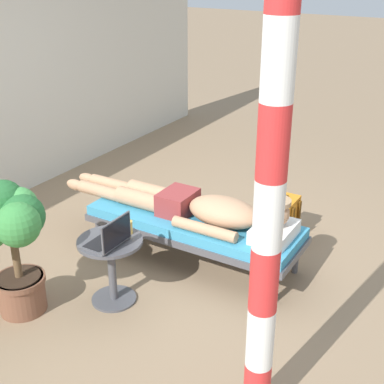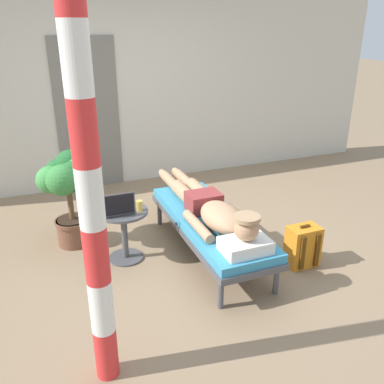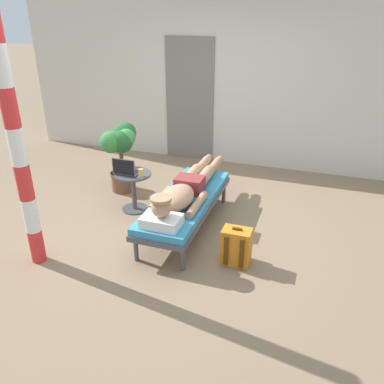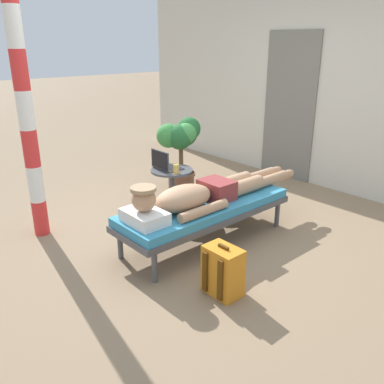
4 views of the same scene
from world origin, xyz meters
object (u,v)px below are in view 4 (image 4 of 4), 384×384
object	(u,v)px
person_reclining	(202,194)
backpack	(223,271)
potted_plant	(181,144)
laptop	(165,164)
side_table	(172,183)
drink_glass	(176,169)
lounge_chair	(205,209)
porch_post	(25,110)

from	to	relation	value
person_reclining	backpack	world-z (taller)	person_reclining
backpack	potted_plant	bearing A→B (deg)	148.08
laptop	potted_plant	bearing A→B (deg)	124.65
potted_plant	side_table	bearing A→B (deg)	-48.69
person_reclining	drink_glass	size ratio (longest dim) A/B	21.43
lounge_chair	drink_glass	world-z (taller)	drink_glass
person_reclining	potted_plant	distance (m)	1.48
lounge_chair	potted_plant	size ratio (longest dim) A/B	1.84
lounge_chair	potted_plant	xyz separation A→B (m)	(-1.25, 0.74, 0.31)
laptop	porch_post	bearing A→B (deg)	-106.32
drink_glass	side_table	bearing A→B (deg)	159.07
lounge_chair	person_reclining	size ratio (longest dim) A/B	0.85
lounge_chair	person_reclining	distance (m)	0.18
person_reclining	drink_glass	distance (m)	0.69
side_table	potted_plant	world-z (taller)	potted_plant
potted_plant	drink_glass	bearing A→B (deg)	-43.47
lounge_chair	laptop	distance (m)	0.91
person_reclining	porch_post	xyz separation A→B (m)	(-1.26, -1.11, 0.76)
backpack	potted_plant	distance (m)	2.40
side_table	backpack	bearing A→B (deg)	-25.41
porch_post	drink_glass	bearing A→B (deg)	65.67
laptop	potted_plant	distance (m)	0.68
laptop	porch_post	world-z (taller)	porch_post
side_table	lounge_chair	bearing A→B (deg)	-15.97
side_table	backpack	world-z (taller)	side_table
laptop	backpack	size ratio (longest dim) A/B	0.73
potted_plant	porch_post	xyz separation A→B (m)	(-0.00, -1.89, 0.63)
laptop	potted_plant	world-z (taller)	potted_plant
porch_post	laptop	bearing A→B (deg)	73.68
person_reclining	porch_post	bearing A→B (deg)	-138.57
side_table	drink_glass	distance (m)	0.27
laptop	drink_glass	xyz separation A→B (m)	(0.21, -0.01, -0.01)
backpack	person_reclining	bearing A→B (deg)	148.37
lounge_chair	side_table	distance (m)	0.84
drink_glass	backpack	size ratio (longest dim) A/B	0.24
side_table	drink_glass	world-z (taller)	drink_glass
lounge_chair	person_reclining	bearing A→B (deg)	-90.00
backpack	side_table	bearing A→B (deg)	154.59
drink_glass	potted_plant	distance (m)	0.83
porch_post	backpack	bearing A→B (deg)	17.87
side_table	porch_post	distance (m)	1.73
laptop	porch_post	xyz separation A→B (m)	(-0.39, -1.33, 0.70)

